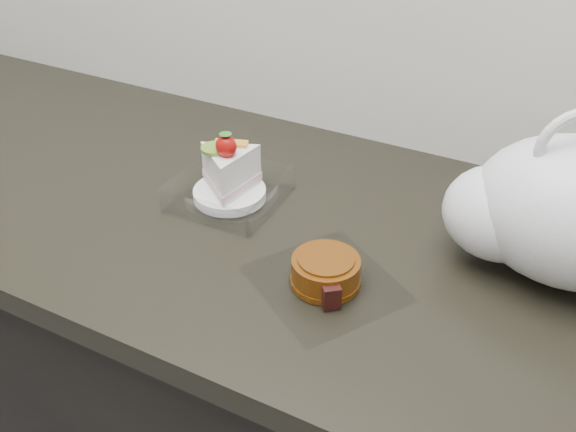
{
  "coord_description": "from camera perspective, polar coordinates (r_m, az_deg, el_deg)",
  "views": [
    {
      "loc": [
        0.42,
        0.97,
        1.46
      ],
      "look_at": [
        0.06,
        1.65,
        0.94
      ],
      "focal_mm": 40.0,
      "sensor_mm": 36.0,
      "label": 1
    }
  ],
  "objects": [
    {
      "name": "counter",
      "position": [
        1.3,
        -1.6,
        -16.39
      ],
      "size": [
        2.04,
        0.64,
        0.9
      ],
      "color": "black",
      "rests_on": "ground"
    },
    {
      "name": "cake_tray",
      "position": [
        1.02,
        -5.27,
        3.0
      ],
      "size": [
        0.16,
        0.16,
        0.12
      ],
      "rotation": [
        0.0,
        0.0,
        0.03
      ],
      "color": "white",
      "rests_on": "counter"
    },
    {
      "name": "mooncake_wrap",
      "position": [
        0.85,
        3.38,
        -5.2
      ],
      "size": [
        0.25,
        0.24,
        0.04
      ],
      "rotation": [
        0.0,
        0.0,
        -0.38
      ],
      "color": "white",
      "rests_on": "counter"
    },
    {
      "name": "plastic_bag",
      "position": [
        0.9,
        23.0,
        0.38
      ],
      "size": [
        0.34,
        0.28,
        0.25
      ],
      "rotation": [
        0.0,
        0.0,
        0.34
      ],
      "color": "white",
      "rests_on": "counter"
    }
  ]
}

